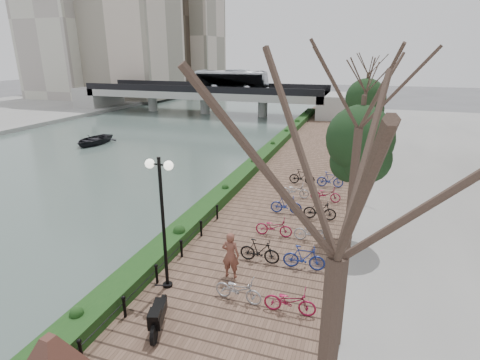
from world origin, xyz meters
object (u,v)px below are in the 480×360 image
at_px(pedestrian, 231,255).
at_px(boat, 93,140).
at_px(motorcycle, 159,313).
at_px(lamppost, 161,196).

distance_m(pedestrian, boat, 28.12).
xyz_separation_m(pedestrian, boat, (-21.24, 18.40, -0.94)).
distance_m(motorcycle, pedestrian, 3.56).
height_order(lamppost, pedestrian, lamppost).
bearing_deg(boat, motorcycle, -46.56).
distance_m(lamppost, boat, 27.79).
bearing_deg(boat, pedestrian, -40.20).
xyz_separation_m(lamppost, pedestrian, (1.99, 1.32, -2.60)).
relative_size(motorcycle, boat, 0.38).
bearing_deg(motorcycle, pedestrian, 53.20).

